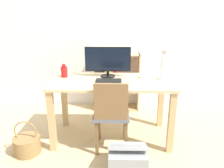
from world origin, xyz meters
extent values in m
plane|color=#CCB284|center=(0.00, 0.00, 0.00)|extent=(10.00, 10.00, 0.00)
cube|color=white|center=(0.00, 1.11, 1.30)|extent=(8.00, 0.05, 2.60)
cube|color=#D8BC8C|center=(0.00, 0.00, 0.75)|extent=(1.46, 0.73, 0.03)
cube|color=tan|center=(-0.68, -0.31, 0.37)|extent=(0.07, 0.07, 0.74)
cube|color=tan|center=(0.68, -0.31, 0.37)|extent=(0.07, 0.07, 0.74)
cube|color=tan|center=(-0.68, 0.31, 0.37)|extent=(0.07, 0.07, 0.74)
cube|color=tan|center=(0.68, 0.31, 0.37)|extent=(0.07, 0.07, 0.74)
cylinder|color=black|center=(-0.05, 0.17, 0.77)|extent=(0.19, 0.19, 0.02)
cylinder|color=black|center=(-0.05, 0.17, 0.82)|extent=(0.04, 0.04, 0.07)
cube|color=black|center=(-0.05, 0.18, 0.99)|extent=(0.57, 0.02, 0.31)
cube|color=black|center=(-0.05, 0.17, 0.99)|extent=(0.55, 0.03, 0.29)
cube|color=black|center=(-0.04, -0.03, 0.77)|extent=(0.31, 0.15, 0.02)
cylinder|color=red|center=(-0.61, 0.14, 0.83)|extent=(0.08, 0.08, 0.14)
sphere|color=red|center=(-0.61, 0.14, 0.92)|extent=(0.04, 0.04, 0.04)
cylinder|color=#B7B7BC|center=(0.60, 0.08, 0.78)|extent=(0.10, 0.10, 0.02)
cylinder|color=#B7B7BC|center=(0.60, 0.08, 0.96)|extent=(0.02, 0.02, 0.34)
cylinder|color=#B7B7BC|center=(0.60, 0.03, 1.13)|extent=(0.01, 0.10, 0.01)
cone|color=#B7B7BC|center=(0.60, -0.02, 1.11)|extent=(0.08, 0.08, 0.06)
cube|color=slate|center=(0.00, -0.23, 0.44)|extent=(0.40, 0.40, 0.04)
cube|color=brown|center=(0.00, -0.41, 0.66)|extent=(0.36, 0.03, 0.40)
cube|color=brown|center=(-0.16, -0.39, 0.21)|extent=(0.04, 0.04, 0.42)
cube|color=brown|center=(0.17, -0.39, 0.21)|extent=(0.04, 0.04, 0.42)
cube|color=brown|center=(-0.16, -0.07, 0.21)|extent=(0.04, 0.04, 0.42)
cube|color=brown|center=(0.17, -0.07, 0.21)|extent=(0.04, 0.04, 0.42)
cube|color=tan|center=(-0.30, 0.93, 0.47)|extent=(0.02, 0.28, 0.93)
cube|color=tan|center=(0.41, 0.93, 0.47)|extent=(0.02, 0.28, 0.93)
cube|color=tan|center=(0.05, 0.93, 0.01)|extent=(0.73, 0.28, 0.02)
cube|color=tan|center=(0.05, 0.93, 0.92)|extent=(0.73, 0.28, 0.02)
cube|color=tan|center=(0.05, 0.93, 0.47)|extent=(0.70, 0.28, 0.02)
cube|color=orange|center=(-0.27, 0.93, 0.21)|extent=(0.04, 0.24, 0.39)
cube|color=navy|center=(-0.21, 0.93, 0.16)|extent=(0.06, 0.24, 0.28)
cube|color=beige|center=(-0.15, 0.93, 0.17)|extent=(0.04, 0.24, 0.30)
cube|color=black|center=(-0.25, 0.93, 0.62)|extent=(0.07, 0.24, 0.29)
cube|color=black|center=(-0.18, 0.93, 0.64)|extent=(0.06, 0.24, 0.33)
cube|color=orange|center=(-0.11, 0.93, 0.66)|extent=(0.04, 0.24, 0.37)
cube|color=beige|center=(-0.06, 0.93, 0.66)|extent=(0.04, 0.24, 0.36)
cube|color=orange|center=(-0.02, 0.93, 0.67)|extent=(0.04, 0.24, 0.39)
cube|color=red|center=(0.03, 0.93, 0.63)|extent=(0.04, 0.24, 0.31)
cylinder|color=#997547|center=(-0.96, -0.38, 0.10)|extent=(0.30, 0.30, 0.20)
torus|color=#997547|center=(-0.96, -0.38, 0.27)|extent=(0.26, 0.02, 0.26)
cube|color=#999EA3|center=(0.18, -0.65, 0.12)|extent=(0.38, 0.31, 0.24)
cube|color=#999EA3|center=(0.18, -0.59, 0.25)|extent=(0.39, 0.30, 0.12)
camera|label=1|loc=(0.06, -2.52, 1.52)|focal=35.00mm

